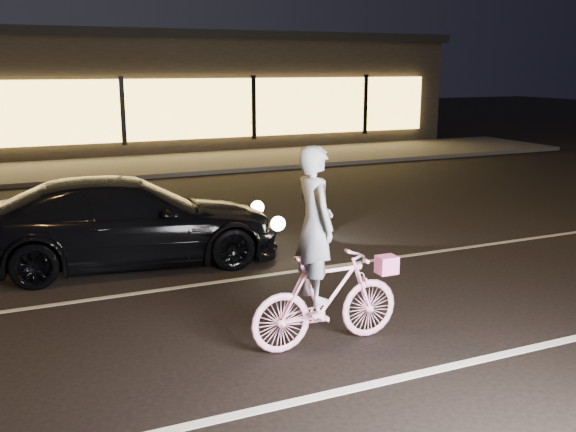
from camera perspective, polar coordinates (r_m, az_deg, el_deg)
name	(u,v)px	position (r m, az deg, el deg)	size (l,w,h in m)	color
ground	(345,321)	(7.89, 5.05, -9.31)	(90.00, 90.00, 0.00)	black
lane_stripe_near	(417,374)	(6.73, 11.38, -13.62)	(60.00, 0.12, 0.01)	silver
lane_stripe_far	(280,273)	(9.57, -0.75, -5.12)	(60.00, 0.10, 0.01)	gray
sidewalk	(136,166)	(19.90, -13.34, 4.31)	(30.00, 4.00, 0.12)	#383533
storefront	(103,89)	(25.59, -16.15, 10.75)	(25.40, 8.42, 4.20)	black
cyclist	(323,277)	(6.96, 3.16, -5.45)	(1.77, 0.61, 2.22)	#FF51A0
sedan	(128,221)	(10.18, -14.03, -0.47)	(4.84, 2.39, 1.35)	black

